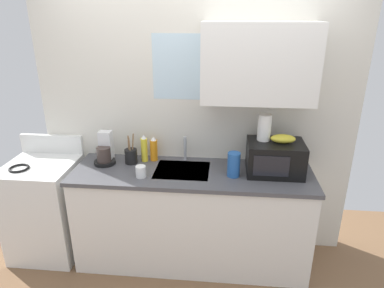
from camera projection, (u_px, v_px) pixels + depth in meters
kitchen_wall_assembly at (207, 109)px, 3.03m from camera, size 2.81×0.42×2.50m
counter_unit at (192, 216)px, 3.08m from camera, size 2.04×0.63×0.90m
sink_faucet at (185, 148)px, 3.11m from camera, size 0.03×0.03×0.22m
stove_range at (46, 208)px, 3.21m from camera, size 0.60×0.60×1.08m
microwave at (275, 158)px, 2.85m from camera, size 0.46×0.35×0.27m
banana_bunch at (283, 139)px, 2.79m from camera, size 0.20×0.11×0.07m
paper_towel_roll at (264, 127)px, 2.82m from camera, size 0.11×0.11×0.22m
coffee_maker at (105, 152)px, 3.05m from camera, size 0.19×0.21×0.28m
dish_soap_bottle_orange at (154, 149)px, 3.10m from camera, size 0.07×0.07×0.23m
dish_soap_bottle_yellow at (144, 149)px, 3.08m from camera, size 0.06×0.06×0.25m
cereal_canister at (234, 165)px, 2.80m from camera, size 0.10×0.10×0.21m
mug_white at (141, 171)px, 2.81m from camera, size 0.08×0.08×0.09m
utensil_crock at (131, 156)px, 3.06m from camera, size 0.11×0.11×0.27m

